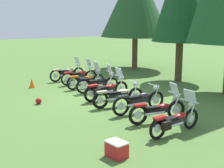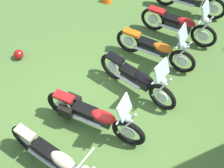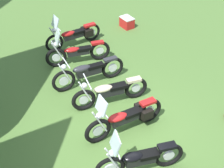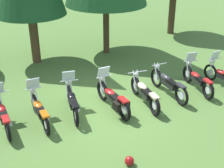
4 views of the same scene
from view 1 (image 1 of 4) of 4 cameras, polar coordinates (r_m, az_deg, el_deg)
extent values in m
plane|color=#4C7033|center=(14.52, -0.89, -2.69)|extent=(80.00, 80.00, 0.00)
torus|color=black|center=(19.09, -5.98, 1.94)|extent=(0.18, 0.72, 0.71)
cylinder|color=silver|center=(19.09, -5.98, 1.94)|extent=(0.08, 0.28, 0.28)
torus|color=black|center=(18.41, -10.03, 1.44)|extent=(0.18, 0.72, 0.71)
cylinder|color=silver|center=(18.41, -10.03, 1.44)|extent=(0.08, 0.28, 0.28)
cube|color=black|center=(18.72, -7.97, 2.01)|extent=(0.32, 0.76, 0.23)
ellipsoid|color=beige|center=(18.79, -7.43, 2.50)|extent=(0.36, 0.56, 0.18)
cube|color=black|center=(18.61, -8.54, 2.28)|extent=(0.33, 0.52, 0.10)
cube|color=beige|center=(18.39, -9.84, 2.50)|extent=(0.27, 0.46, 0.08)
cylinder|color=silver|center=(19.09, -6.28, 2.83)|extent=(0.08, 0.34, 0.65)
cylinder|color=silver|center=(18.93, -6.02, 2.76)|extent=(0.08, 0.34, 0.65)
cylinder|color=silver|center=(18.92, -6.39, 3.78)|extent=(0.70, 0.12, 0.04)
sphere|color=silver|center=(18.98, -6.14, 3.45)|extent=(0.19, 0.19, 0.17)
cylinder|color=silver|center=(18.53, -8.20, 1.63)|extent=(0.16, 0.74, 0.08)
cube|color=silver|center=(18.90, -6.35, 4.33)|extent=(0.45, 0.20, 0.39)
torus|color=black|center=(18.03, -3.81, 1.38)|extent=(0.14, 0.72, 0.72)
cylinder|color=silver|center=(18.03, -3.81, 1.38)|extent=(0.07, 0.28, 0.28)
torus|color=black|center=(17.38, -8.02, 0.88)|extent=(0.14, 0.72, 0.72)
cylinder|color=silver|center=(17.38, -8.02, 0.88)|extent=(0.07, 0.28, 0.28)
cube|color=black|center=(17.68, -5.88, 1.49)|extent=(0.27, 0.74, 0.25)
ellipsoid|color=#B21919|center=(17.74, -5.31, 2.04)|extent=(0.31, 0.53, 0.19)
cube|color=black|center=(17.56, -6.47, 1.82)|extent=(0.29, 0.50, 0.10)
cube|color=#B21919|center=(17.35, -7.81, 2.02)|extent=(0.23, 0.45, 0.08)
cylinder|color=silver|center=(18.02, -4.11, 2.33)|extent=(0.07, 0.34, 0.65)
cylinder|color=silver|center=(17.88, -3.86, 2.26)|extent=(0.07, 0.34, 0.65)
cylinder|color=silver|center=(17.86, -4.23, 3.34)|extent=(0.78, 0.09, 0.04)
sphere|color=silver|center=(17.92, -3.97, 2.98)|extent=(0.18, 0.18, 0.17)
cylinder|color=silver|center=(17.50, -6.14, 1.07)|extent=(0.13, 0.73, 0.08)
cube|color=silver|center=(17.84, -4.18, 3.91)|extent=(0.45, 0.18, 0.39)
torus|color=black|center=(16.98, -2.45, 0.69)|extent=(0.14, 0.70, 0.70)
cylinder|color=silver|center=(16.98, -2.45, 0.69)|extent=(0.07, 0.27, 0.27)
torus|color=black|center=(16.31, -7.00, 0.14)|extent=(0.14, 0.70, 0.70)
cylinder|color=silver|center=(16.31, -7.00, 0.14)|extent=(0.07, 0.27, 0.27)
cube|color=black|center=(16.62, -4.68, 0.74)|extent=(0.26, 0.75, 0.21)
ellipsoid|color=#D16014|center=(16.69, -4.07, 1.25)|extent=(0.30, 0.54, 0.16)
cube|color=black|center=(16.51, -5.32, 1.00)|extent=(0.28, 0.51, 0.10)
cube|color=#D16014|center=(16.28, -6.77, 1.30)|extent=(0.22, 0.45, 0.08)
cylinder|color=silver|center=(16.97, -2.77, 1.70)|extent=(0.06, 0.34, 0.65)
cylinder|color=silver|center=(16.83, -2.50, 1.62)|extent=(0.06, 0.34, 0.65)
cylinder|color=silver|center=(16.80, -2.88, 2.77)|extent=(0.61, 0.07, 0.04)
sphere|color=silver|center=(16.87, -2.61, 2.39)|extent=(0.18, 0.18, 0.17)
cylinder|color=silver|center=(16.44, -4.97, 0.35)|extent=(0.12, 0.74, 0.08)
cube|color=silver|center=(16.78, -2.83, 3.38)|extent=(0.45, 0.18, 0.39)
torus|color=black|center=(15.92, -0.10, -0.02)|extent=(0.19, 0.73, 0.73)
cylinder|color=silver|center=(15.92, -0.10, -0.02)|extent=(0.09, 0.29, 0.28)
torus|color=black|center=(15.46, -5.13, -0.43)|extent=(0.19, 0.73, 0.73)
cylinder|color=silver|center=(15.46, -5.13, -0.43)|extent=(0.09, 0.29, 0.28)
cube|color=black|center=(15.65, -2.58, 0.14)|extent=(0.32, 0.74, 0.22)
ellipsoid|color=black|center=(15.69, -1.90, 0.68)|extent=(0.35, 0.54, 0.17)
cube|color=black|center=(15.57, -3.28, 0.47)|extent=(0.32, 0.51, 0.10)
cube|color=black|center=(15.41, -4.87, 0.84)|extent=(0.26, 0.46, 0.08)
cylinder|color=silver|center=(15.92, -0.41, 1.07)|extent=(0.09, 0.34, 0.65)
cylinder|color=silver|center=(15.76, -0.19, 0.97)|extent=(0.09, 0.34, 0.65)
cylinder|color=silver|center=(15.75, -0.58, 2.20)|extent=(0.62, 0.12, 0.04)
sphere|color=silver|center=(15.80, -0.27, 1.80)|extent=(0.19, 0.19, 0.17)
cylinder|color=silver|center=(15.49, -2.97, -0.30)|extent=(0.17, 0.72, 0.08)
cube|color=silver|center=(15.72, -0.51, 2.86)|extent=(0.46, 0.21, 0.39)
torus|color=black|center=(14.81, 1.61, -0.89)|extent=(0.20, 0.76, 0.75)
cylinder|color=silver|center=(14.81, 1.61, -0.89)|extent=(0.08, 0.29, 0.29)
torus|color=black|center=(13.93, -3.68, -1.74)|extent=(0.20, 0.76, 0.75)
cylinder|color=silver|center=(13.93, -3.68, -1.74)|extent=(0.08, 0.29, 0.29)
cube|color=black|center=(14.33, -0.95, -0.95)|extent=(0.31, 0.81, 0.21)
ellipsoid|color=#B21919|center=(14.43, -0.23, -0.35)|extent=(0.35, 0.59, 0.16)
cube|color=black|center=(14.19, -1.69, -0.69)|extent=(0.32, 0.55, 0.10)
cube|color=#B21919|center=(13.90, -3.41, -0.30)|extent=(0.26, 0.46, 0.08)
cylinder|color=silver|center=(14.77, 1.23, 0.26)|extent=(0.08, 0.34, 0.65)
cylinder|color=silver|center=(14.64, 1.63, 0.15)|extent=(0.08, 0.34, 0.65)
cylinder|color=silver|center=(14.59, 1.19, 1.46)|extent=(0.61, 0.10, 0.04)
sphere|color=silver|center=(14.67, 1.47, 1.04)|extent=(0.19, 0.19, 0.17)
cylinder|color=silver|center=(14.14, -1.22, -1.43)|extent=(0.17, 0.80, 0.08)
cube|color=silver|center=(14.57, 1.25, 2.17)|extent=(0.45, 0.20, 0.39)
cube|color=black|center=(14.16, -3.38, -1.10)|extent=(0.17, 0.33, 0.26)
cube|color=black|center=(13.86, -2.59, -1.38)|extent=(0.17, 0.33, 0.26)
torus|color=black|center=(13.67, 4.19, -2.10)|extent=(0.15, 0.72, 0.72)
cylinder|color=silver|center=(13.67, 4.19, -2.10)|extent=(0.06, 0.27, 0.27)
torus|color=black|center=(12.95, -2.07, -2.89)|extent=(0.15, 0.72, 0.72)
cylinder|color=silver|center=(12.95, -2.07, -2.89)|extent=(0.06, 0.27, 0.27)
cube|color=black|center=(13.26, 1.15, -2.03)|extent=(0.25, 0.82, 0.24)
ellipsoid|color=beige|center=(13.33, 2.01, -1.30)|extent=(0.30, 0.59, 0.19)
cube|color=black|center=(13.13, 0.28, -1.63)|extent=(0.28, 0.55, 0.10)
cube|color=beige|center=(12.90, -1.76, -1.43)|extent=(0.22, 0.45, 0.08)
cylinder|color=silver|center=(13.64, 3.82, -0.84)|extent=(0.06, 0.34, 0.65)
cylinder|color=silver|center=(13.51, 4.17, -0.98)|extent=(0.06, 0.34, 0.65)
cylinder|color=silver|center=(13.46, 3.72, 0.46)|extent=(0.78, 0.07, 0.04)
sphere|color=silver|center=(13.53, 4.04, -0.01)|extent=(0.18, 0.18, 0.17)
cylinder|color=silver|center=(13.09, 0.72, -2.62)|extent=(0.12, 0.81, 0.08)
torus|color=black|center=(12.98, 7.82, -2.86)|extent=(0.14, 0.77, 0.76)
cylinder|color=silver|center=(12.98, 7.82, -2.86)|extent=(0.06, 0.30, 0.30)
torus|color=black|center=(12.01, 1.62, -3.97)|extent=(0.14, 0.77, 0.76)
cylinder|color=silver|center=(12.01, 1.62, -3.97)|extent=(0.06, 0.30, 0.30)
cube|color=black|center=(12.44, 4.85, -2.87)|extent=(0.23, 0.84, 0.27)
ellipsoid|color=#2D2D33|center=(12.54, 5.71, -2.00)|extent=(0.26, 0.60, 0.21)
cube|color=black|center=(12.28, 4.00, -2.42)|extent=(0.24, 0.56, 0.10)
cube|color=#2D2D33|center=(11.96, 1.95, -2.26)|extent=(0.19, 0.45, 0.08)
cylinder|color=silver|center=(12.92, 7.45, -1.55)|extent=(0.06, 0.34, 0.65)
cylinder|color=silver|center=(12.81, 7.84, -1.68)|extent=(0.06, 0.34, 0.65)
cylinder|color=silver|center=(12.74, 7.41, -0.19)|extent=(0.66, 0.07, 0.04)
sphere|color=silver|center=(12.82, 7.71, -0.67)|extent=(0.18, 0.18, 0.17)
cylinder|color=silver|center=(12.27, 4.47, -3.55)|extent=(0.12, 0.83, 0.08)
torus|color=black|center=(11.84, 11.34, -4.54)|extent=(0.19, 0.74, 0.73)
cylinder|color=silver|center=(11.84, 11.34, -4.54)|extent=(0.08, 0.28, 0.28)
torus|color=black|center=(11.07, 4.67, -5.51)|extent=(0.19, 0.74, 0.73)
cylinder|color=silver|center=(11.07, 4.67, -5.51)|extent=(0.08, 0.28, 0.28)
cube|color=black|center=(11.41, 8.13, -4.59)|extent=(0.27, 0.78, 0.20)
ellipsoid|color=#B21919|center=(11.48, 9.06, -3.87)|extent=(0.30, 0.57, 0.16)
cube|color=black|center=(11.28, 7.22, -4.26)|extent=(0.28, 0.53, 0.10)
cube|color=#B21919|center=(11.01, 5.07, -3.79)|extent=(0.22, 0.46, 0.08)
cylinder|color=silver|center=(11.78, 10.96, -3.10)|extent=(0.08, 0.34, 0.65)
cylinder|color=silver|center=(11.67, 11.35, -3.27)|extent=(0.08, 0.34, 0.65)
cylinder|color=silver|center=(11.60, 10.90, -1.62)|extent=(0.65, 0.10, 0.04)
sphere|color=silver|center=(11.68, 11.24, -2.15)|extent=(0.19, 0.19, 0.17)
cylinder|color=silver|center=(11.24, 7.70, -5.19)|extent=(0.16, 0.77, 0.08)
cube|color=silver|center=(11.57, 11.01, -0.74)|extent=(0.45, 0.20, 0.39)
torus|color=black|center=(11.01, 13.86, -6.03)|extent=(0.20, 0.70, 0.69)
cylinder|color=silver|center=(11.01, 13.86, -6.03)|extent=(0.09, 0.27, 0.27)
torus|color=black|center=(9.89, 8.15, -7.88)|extent=(0.20, 0.70, 0.69)
cylinder|color=silver|center=(9.89, 8.15, -7.88)|extent=(0.09, 0.27, 0.27)
cube|color=black|center=(10.41, 11.19, -6.42)|extent=(0.32, 0.79, 0.21)
ellipsoid|color=#B21919|center=(10.52, 11.99, -5.50)|extent=(0.34, 0.58, 0.17)
cube|color=black|center=(10.22, 10.41, -6.14)|extent=(0.32, 0.54, 0.10)
cube|color=#B21919|center=(9.84, 8.54, -5.98)|extent=(0.25, 0.46, 0.08)
cylinder|color=silver|center=(10.92, 13.42, -4.52)|extent=(0.10, 0.34, 0.65)
cylinder|color=silver|center=(10.83, 14.06, -4.69)|extent=(0.10, 0.34, 0.65)
cylinder|color=silver|center=(10.73, 13.56, -2.96)|extent=(0.77, 0.15, 0.04)
sphere|color=silver|center=(10.82, 13.83, -3.49)|extent=(0.19, 0.19, 0.17)
cylinder|color=silver|center=(10.23, 11.08, -7.19)|extent=(0.20, 0.77, 0.08)
cube|color=silver|center=(10.70, 13.67, -2.01)|extent=(0.46, 0.22, 0.39)
cube|color=black|center=(10.10, 8.30, -6.86)|extent=(0.19, 0.34, 0.26)
cube|color=black|center=(9.89, 9.67, -7.32)|extent=(0.19, 0.34, 0.26)
cylinder|color=brown|center=(22.56, 4.08, 5.56)|extent=(0.38, 0.38, 2.29)
cylinder|color=#4C3823|center=(18.66, 11.81, 3.97)|extent=(0.41, 0.41, 2.29)
cube|color=red|center=(8.71, 0.83, -11.64)|extent=(0.61, 0.50, 0.40)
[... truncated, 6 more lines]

